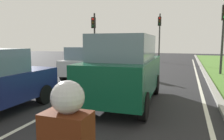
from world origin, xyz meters
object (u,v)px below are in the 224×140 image
(traffic_light_far_median, at_px, (159,30))
(car_suv_ahead, at_px, (125,69))
(traffic_light_overhead_left, at_px, (94,31))
(traffic_light_near_right, at_px, (224,26))
(car_hatchback_far, at_px, (86,63))

(traffic_light_far_median, bearing_deg, car_suv_ahead, -86.86)
(traffic_light_overhead_left, relative_size, traffic_light_far_median, 0.90)
(car_suv_ahead, xyz_separation_m, traffic_light_near_right, (3.95, 7.90, 1.87))
(car_hatchback_far, bearing_deg, traffic_light_overhead_left, 107.67)
(car_suv_ahead, xyz_separation_m, traffic_light_overhead_left, (-5.56, 9.86, 1.80))
(traffic_light_far_median, bearing_deg, traffic_light_near_right, -58.22)
(traffic_light_overhead_left, bearing_deg, traffic_light_far_median, 50.99)
(car_suv_ahead, distance_m, traffic_light_far_median, 15.83)
(car_suv_ahead, distance_m, traffic_light_overhead_left, 11.46)
(car_hatchback_far, distance_m, traffic_light_near_right, 8.64)
(car_suv_ahead, bearing_deg, traffic_light_near_right, 61.30)
(car_hatchback_far, relative_size, traffic_light_far_median, 0.76)
(traffic_light_overhead_left, bearing_deg, traffic_light_near_right, -11.66)
(traffic_light_near_right, relative_size, traffic_light_overhead_left, 0.99)
(traffic_light_overhead_left, distance_m, traffic_light_far_median, 7.48)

